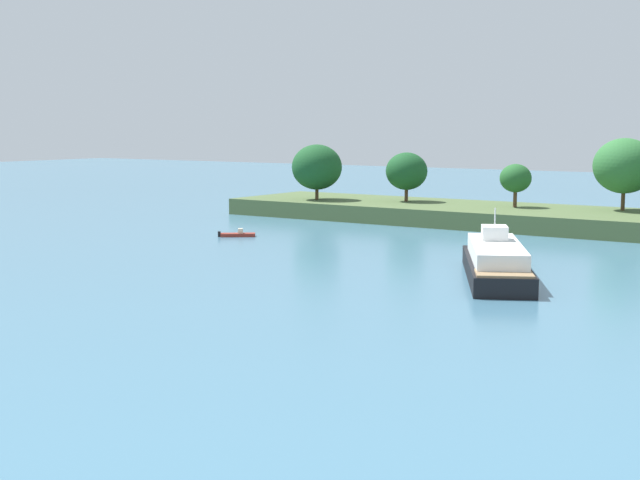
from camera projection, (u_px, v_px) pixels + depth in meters
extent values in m
cube|color=#4C6038|center=(627.00, 224.00, 96.86)|extent=(98.42, 16.31, 2.06)
cylinder|color=#513823|center=(317.00, 193.00, 115.78)|extent=(0.44, 0.44, 1.62)
ellipsoid|color=#194C23|center=(317.00, 167.00, 115.35)|extent=(6.49, 6.49, 5.84)
cylinder|color=#513823|center=(406.00, 195.00, 113.02)|extent=(0.44, 0.44, 1.72)
ellipsoid|color=#194C23|center=(407.00, 171.00, 112.64)|extent=(5.26, 5.26, 4.73)
cylinder|color=#513823|center=(515.00, 199.00, 105.02)|extent=(0.44, 0.44, 1.93)
ellipsoid|color=#235B28|center=(516.00, 178.00, 104.71)|extent=(3.70, 3.70, 3.33)
cylinder|color=#513823|center=(623.00, 200.00, 100.77)|extent=(0.44, 0.44, 2.28)
ellipsoid|color=#2D6B33|center=(624.00, 166.00, 100.28)|extent=(6.92, 6.92, 6.23)
cube|color=black|center=(496.00, 270.00, 67.88)|extent=(11.55, 16.83, 1.43)
cube|color=white|center=(496.00, 252.00, 67.71)|extent=(9.27, 13.27, 1.30)
cube|color=white|center=(495.00, 233.00, 69.62)|extent=(2.82, 3.02, 1.10)
cube|color=#937551|center=(504.00, 274.00, 61.18)|extent=(4.82, 4.46, 0.16)
cylinder|color=silver|center=(495.00, 217.00, 69.46)|extent=(0.10, 0.10, 1.40)
cube|color=maroon|center=(238.00, 235.00, 93.86)|extent=(3.58, 3.12, 0.35)
cube|color=beige|center=(240.00, 231.00, 93.82)|extent=(0.75, 0.77, 0.50)
cube|color=black|center=(219.00, 234.00, 93.74)|extent=(0.42, 0.42, 0.56)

